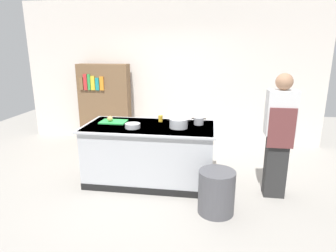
{
  "coord_description": "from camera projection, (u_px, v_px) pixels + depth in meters",
  "views": [
    {
      "loc": [
        0.89,
        -4.07,
        2.03
      ],
      "look_at": [
        0.25,
        0.2,
        0.85
      ],
      "focal_mm": 30.69,
      "sensor_mm": 36.0,
      "label": 1
    }
  ],
  "objects": [
    {
      "name": "mixing_bowl",
      "position": [
        133.0,
        126.0,
        4.17
      ],
      "size": [
        0.22,
        0.22,
        0.07
      ],
      "primitive_type": "cylinder",
      "color": "#B7BABF",
      "rests_on": "counter_island"
    },
    {
      "name": "bookshelf",
      "position": [
        105.0,
        104.0,
        6.23
      ],
      "size": [
        1.1,
        0.31,
        1.7
      ],
      "color": "brown",
      "rests_on": "ground_plane"
    },
    {
      "name": "person_chef",
      "position": [
        279.0,
        134.0,
        3.86
      ],
      "size": [
        0.38,
        0.25,
        1.72
      ],
      "rotation": [
        0.0,
        0.0,
        1.82
      ],
      "color": "#2B2B2B",
      "rests_on": "ground_plane"
    },
    {
      "name": "ground_plane",
      "position": [
        151.0,
        180.0,
        4.54
      ],
      "size": [
        10.0,
        10.0,
        0.0
      ],
      "primitive_type": "plane",
      "color": "#9E9991"
    },
    {
      "name": "cutting_board",
      "position": [
        113.0,
        122.0,
        4.49
      ],
      "size": [
        0.4,
        0.28,
        0.02
      ],
      "primitive_type": "cube",
      "color": "green",
      "rests_on": "counter_island"
    },
    {
      "name": "back_wall",
      "position": [
        170.0,
        73.0,
        6.15
      ],
      "size": [
        6.4,
        0.12,
        3.0
      ],
      "primitive_type": "cube",
      "color": "silver",
      "rests_on": "ground_plane"
    },
    {
      "name": "trash_bin",
      "position": [
        216.0,
        192.0,
        3.6
      ],
      "size": [
        0.46,
        0.46,
        0.56
      ],
      "primitive_type": "cylinder",
      "color": "#4C4C51",
      "rests_on": "ground_plane"
    },
    {
      "name": "juice_cup",
      "position": [
        160.0,
        119.0,
        4.53
      ],
      "size": [
        0.07,
        0.07,
        0.1
      ],
      "primitive_type": "cylinder",
      "color": "yellow",
      "rests_on": "counter_island"
    },
    {
      "name": "counter_island",
      "position": [
        150.0,
        153.0,
        4.42
      ],
      "size": [
        1.98,
        0.98,
        0.9
      ],
      "color": "#B7BABF",
      "rests_on": "ground_plane"
    },
    {
      "name": "sauce_pan",
      "position": [
        199.0,
        121.0,
        4.35
      ],
      "size": [
        0.21,
        0.15,
        0.11
      ],
      "color": "#99999E",
      "rests_on": "counter_island"
    },
    {
      "name": "onion",
      "position": [
        110.0,
        119.0,
        4.46
      ],
      "size": [
        0.09,
        0.09,
        0.09
      ],
      "primitive_type": "sphere",
      "color": "tan",
      "rests_on": "cutting_board"
    },
    {
      "name": "stock_pot",
      "position": [
        179.0,
        123.0,
        4.17
      ],
      "size": [
        0.33,
        0.27,
        0.13
      ],
      "color": "#B7BABF",
      "rests_on": "counter_island"
    }
  ]
}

